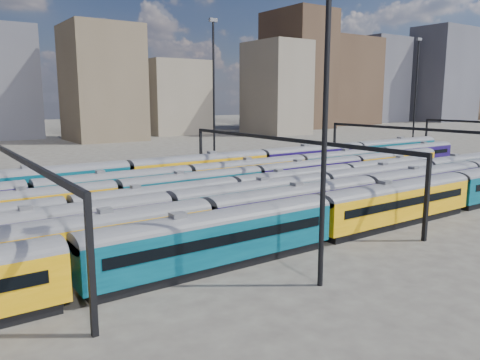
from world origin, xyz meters
TOP-DOWN VIEW (x-y plane):
  - ground at (0.00, 0.00)m, footprint 500.00×500.00m
  - rake_0 at (12.46, -15.00)m, footprint 107.21×3.14m
  - rake_1 at (13.87, -10.00)m, footprint 124.40×3.03m
  - rake_2 at (-8.07, -5.00)m, footprint 120.55×2.94m
  - rake_3 at (-16.00, 0.00)m, footprint 111.75×2.73m
  - rake_4 at (-9.42, 5.00)m, footprint 114.93×2.80m
  - rake_5 at (2.36, 10.00)m, footprint 117.94×2.88m
  - rake_6 at (-4.11, 15.00)m, footprint 134.51×3.28m
  - gantry_1 at (-20.00, 0.00)m, footprint 0.35×40.35m
  - gantry_2 at (10.00, 0.00)m, footprint 0.35×40.35m
  - gantry_3 at (40.00, 0.00)m, footprint 0.35×40.35m
  - mast_2 at (-5.00, -22.00)m, footprint 1.40×0.50m
  - mast_3 at (15.00, 24.00)m, footprint 1.40×0.50m
  - mast_5 at (65.00, 20.00)m, footprint 1.40×0.50m
  - skyline at (104.75, 105.73)m, footprint 399.22×60.48m

SIDE VIEW (x-z plane):
  - ground at x=0.00m, z-range 0.00..0.00m
  - rake_3 at x=-16.00m, z-range 0.11..4.69m
  - rake_4 at x=-9.42m, z-range 0.12..4.83m
  - rake_5 at x=2.36m, z-range 0.12..4.96m
  - rake_2 at x=-8.07m, z-range 0.12..5.07m
  - rake_1 at x=13.87m, z-range 0.13..5.24m
  - rake_0 at x=12.46m, z-range 0.13..5.43m
  - rake_6 at x=-4.11m, z-range 0.14..5.67m
  - gantry_1 at x=-20.00m, z-range 2.78..10.80m
  - gantry_2 at x=10.00m, z-range 2.78..10.80m
  - gantry_3 at x=40.00m, z-range 2.78..10.80m
  - mast_2 at x=-5.00m, z-range 1.17..26.77m
  - mast_3 at x=15.00m, z-range 1.17..26.77m
  - mast_5 at x=65.00m, z-range 1.17..26.77m
  - skyline at x=104.75m, z-range -4.18..45.85m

